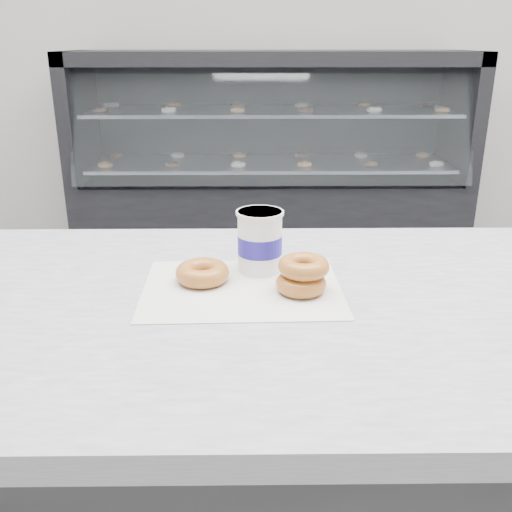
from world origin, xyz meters
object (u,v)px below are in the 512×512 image
Objects in this scene: counter at (319,508)px; display_case at (270,177)px; coffee_cup at (260,241)px; donut_stack at (302,275)px; donut_single at (202,273)px.

display_case reaches higher than counter.
display_case is at bearing 110.47° from coffee_cup.
display_case is at bearing 89.06° from donut_stack.
counter is at bearing -90.00° from display_case.
donut_single is (-0.22, -2.65, 0.43)m from display_case.
display_case is 2.73m from donut_stack.
display_case is 2.64m from coffee_cup.
coffee_cup is (0.10, 0.05, 0.04)m from donut_single.
counter is 31.98× the size of donut_single.
donut_single is at bearing -94.67° from display_case.
coffee_cup is at bearing 125.63° from donut_stack.
display_case is at bearing 90.00° from counter.
donut_stack is at bearing -31.37° from coffee_cup.
donut_single is 0.12m from coffee_cup.
coffee_cup reaches higher than counter.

